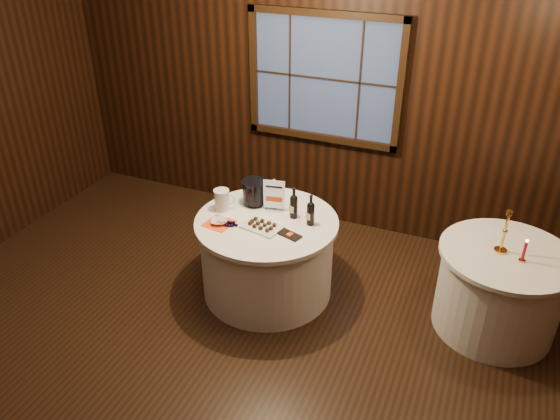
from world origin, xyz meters
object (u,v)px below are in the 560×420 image
at_px(port_bottle_right, 311,212).
at_px(red_candle, 524,253).
at_px(sign_stand, 274,200).
at_px(grape_bunch, 231,224).
at_px(side_table, 499,290).
at_px(main_table, 267,256).
at_px(port_bottle_left, 294,205).
at_px(brass_candlestick, 504,237).
at_px(chocolate_box, 290,235).
at_px(glass_pitcher, 222,200).
at_px(cracker_bowl, 219,221).
at_px(ice_bucket, 254,192).
at_px(chocolate_plate, 262,226).

xyz_separation_m(port_bottle_right, red_candle, (1.73, 0.12, -0.04)).
bearing_deg(sign_stand, grape_bunch, -131.20).
bearing_deg(red_candle, side_table, 140.06).
height_order(main_table, port_bottle_left, port_bottle_left).
bearing_deg(brass_candlestick, chocolate_box, -164.84).
height_order(main_table, glass_pitcher, glass_pitcher).
height_order(port_bottle_left, red_candle, port_bottle_left).
bearing_deg(main_table, port_bottle_left, 35.45).
relative_size(glass_pitcher, cracker_bowl, 1.44).
distance_m(port_bottle_left, port_bottle_right, 0.19).
height_order(port_bottle_left, ice_bucket, port_bottle_left).
height_order(side_table, port_bottle_left, port_bottle_left).
bearing_deg(main_table, grape_bunch, -138.61).
bearing_deg(grape_bunch, chocolate_box, 6.36).
distance_m(port_bottle_left, red_candle, 1.91).
height_order(chocolate_plate, grape_bunch, chocolate_plate).
bearing_deg(glass_pitcher, ice_bucket, 19.41).
xyz_separation_m(port_bottle_left, red_candle, (1.90, 0.07, -0.05)).
distance_m(chocolate_plate, red_candle, 2.12).
bearing_deg(port_bottle_left, red_candle, 18.92).
height_order(ice_bucket, red_candle, ice_bucket).
bearing_deg(cracker_bowl, grape_bunch, -0.91).
bearing_deg(ice_bucket, glass_pitcher, -136.21).
distance_m(sign_stand, grape_bunch, 0.48).
relative_size(sign_stand, brass_candlestick, 0.84).
xyz_separation_m(glass_pitcher, red_candle, (2.55, 0.20, -0.02)).
height_order(chocolate_box, glass_pitcher, glass_pitcher).
xyz_separation_m(chocolate_box, glass_pitcher, (-0.73, 0.17, 0.09)).
bearing_deg(port_bottle_right, chocolate_box, -90.96).
xyz_separation_m(port_bottle_right, chocolate_box, (-0.09, -0.25, -0.12)).
distance_m(main_table, sign_stand, 0.53).
relative_size(main_table, sign_stand, 4.06).
height_order(sign_stand, glass_pitcher, sign_stand).
distance_m(grape_bunch, brass_candlestick, 2.24).
distance_m(side_table, port_bottle_right, 1.71).
relative_size(grape_bunch, red_candle, 0.90).
bearing_deg(side_table, chocolate_plate, -167.71).
bearing_deg(glass_pitcher, port_bottle_right, -19.02).
height_order(port_bottle_right, red_candle, port_bottle_right).
xyz_separation_m(port_bottle_right, glass_pitcher, (-0.83, -0.08, -0.02)).
bearing_deg(glass_pitcher, chocolate_plate, -41.70).
xyz_separation_m(side_table, port_bottle_left, (-1.80, -0.16, 0.51)).
height_order(side_table, port_bottle_right, port_bottle_right).
distance_m(sign_stand, chocolate_plate, 0.34).
xyz_separation_m(grape_bunch, cracker_bowl, (-0.11, 0.00, 0.00)).
distance_m(port_bottle_left, cracker_bowl, 0.67).
height_order(sign_stand, brass_candlestick, brass_candlestick).
bearing_deg(port_bottle_right, grape_bunch, -133.91).
height_order(ice_bucket, glass_pitcher, ice_bucket).
xyz_separation_m(chocolate_plate, brass_candlestick, (1.92, 0.42, 0.12)).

